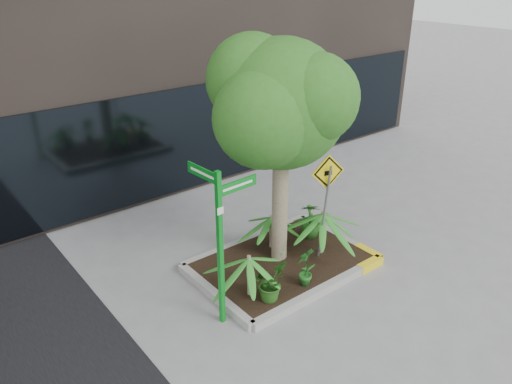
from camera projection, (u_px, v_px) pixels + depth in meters
ground at (285, 277)px, 9.40m from camera, size 80.00×80.00×0.00m
planter at (284, 262)px, 9.69m from camera, size 3.35×2.36×0.15m
tree at (282, 104)px, 8.52m from camera, size 2.91×2.59×4.37m
palm_front at (323, 214)px, 9.56m from camera, size 1.03×1.03×1.15m
palm_left at (249, 259)px, 8.38m from camera, size 0.87×0.87×0.97m
palm_back at (271, 218)px, 9.84m from camera, size 0.80×0.80×0.89m
shrub_a at (269, 282)px, 8.44m from camera, size 0.81×0.81×0.66m
shrub_b at (311, 220)px, 10.35m from camera, size 0.61×0.61×0.77m
shrub_c at (306, 267)px, 8.79m from camera, size 0.54×0.54×0.75m
shrub_d at (278, 229)px, 10.10m from camera, size 0.52×0.52×0.67m
street_sign_post at (220, 231)px, 7.63m from camera, size 0.80×0.79×2.69m
cattle_sign at (326, 191)px, 9.08m from camera, size 0.65×0.29×2.17m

